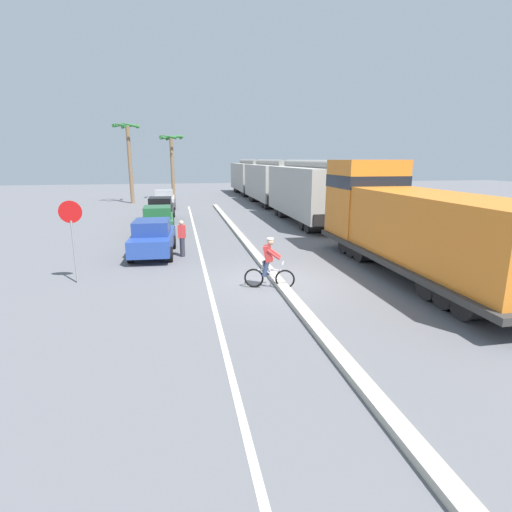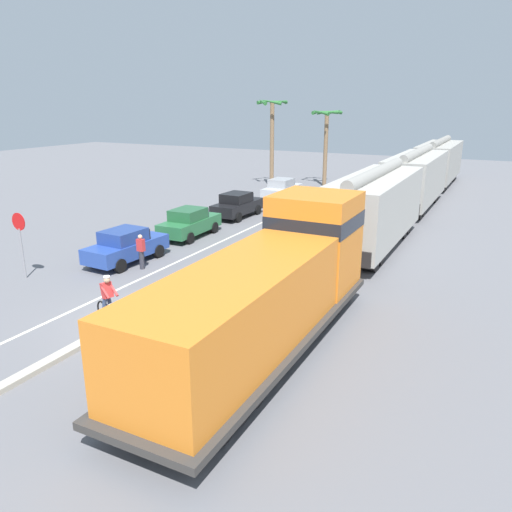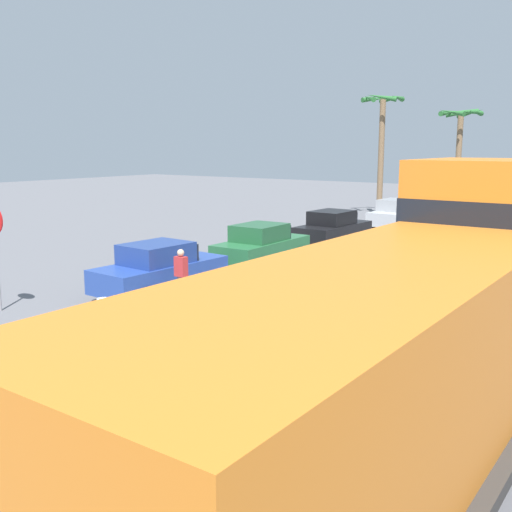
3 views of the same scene
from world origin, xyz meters
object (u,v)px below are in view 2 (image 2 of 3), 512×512
Objects in this scene: hopper_car_lead at (374,209)px; stop_sign at (20,233)px; locomotive at (272,290)px; parked_car_blue at (126,246)px; hopper_car_middle at (415,179)px; palm_tree_near at (326,128)px; cyclist at (108,301)px; hopper_car_trailing at (439,162)px; parked_car_green at (190,223)px; palm_tree_far at (272,124)px; parked_car_black at (237,205)px; pedestrian_by_cars at (141,251)px; parked_car_silver at (282,189)px.

stop_sign is at bearing -136.47° from hopper_car_lead.
locomotive reaches higher than parked_car_blue.
palm_tree_near is (-8.97, 6.31, 2.98)m from hopper_car_middle.
cyclist is at bearing -112.88° from hopper_car_lead.
hopper_car_trailing is 6.18× the size of cyclist.
palm_tree_near is at bearing 106.62° from locomotive.
parked_car_green is 18.44m from palm_tree_far.
locomotive reaches higher than parked_car_green.
palm_tree_near reaches higher than parked_car_black.
pedestrian_by_cars is at bearing -77.36° from parked_car_green.
pedestrian_by_cars is at bearing -85.99° from parked_car_silver.
cyclist is at bearing -80.16° from parked_car_silver.
hopper_car_lead reaches higher than parked_car_silver.
hopper_car_trailing is (0.00, 23.20, 0.00)m from hopper_car_lead.
hopper_car_middle is 1.39× the size of palm_tree_far.
hopper_car_lead is at bearing -17.72° from parked_car_black.
hopper_car_lead is 14.53m from cyclist.
cyclist is (-5.63, -24.94, -1.26)m from hopper_car_middle.
locomotive reaches higher than stop_sign.
cyclist is (4.07, -23.48, 0.00)m from parked_car_silver.
cyclist is at bearing -102.71° from hopper_car_middle.
parked_car_black is (-9.75, 3.12, -1.26)m from hopper_car_lead.
hopper_car_middle is 11.36m from palm_tree_near.
locomotive is 9.33m from pedestrian_by_cars.
parked_car_green is (-9.70, -2.50, -1.26)m from hopper_car_lead.
cyclist is 0.22× the size of palm_tree_far.
stop_sign is at bearing -96.07° from palm_tree_near.
locomotive is at bearing -73.38° from palm_tree_near.
cyclist is at bearing -15.94° from stop_sign.
palm_tree_near reaches higher than hopper_car_lead.
hopper_car_lead is 3.68× the size of stop_sign.
cyclist is at bearing -98.75° from hopper_car_trailing.
palm_tree_near reaches higher than hopper_car_trailing.
parked_car_black is at bearing -75.14° from palm_tree_far.
palm_tree_far reaches higher than stop_sign.
hopper_car_lead is 2.48× the size of parked_car_blue.
palm_tree_near is 0.89× the size of palm_tree_far.
parked_car_blue is at bearing -116.58° from hopper_car_middle.
parked_car_green is 11.58m from cyclist.
parked_car_black is 1.01× the size of parked_car_silver.
parked_car_black is at bearing 162.28° from hopper_car_lead.
stop_sign is at bearing -96.31° from parked_car_silver.
locomotive is 12.11m from stop_sign.
locomotive is 18.15m from parked_car_black.
hopper_car_trailing is 32.56m from pedestrian_by_cars.
palm_tree_near is (-8.97, 17.91, 2.98)m from hopper_car_lead.
parked_car_black is (-9.75, -20.08, -1.26)m from hopper_car_trailing.
stop_sign is 0.43× the size of palm_tree_near.
parked_car_green is 5.87m from pedestrian_by_cars.
hopper_car_middle is 3.68× the size of stop_sign.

